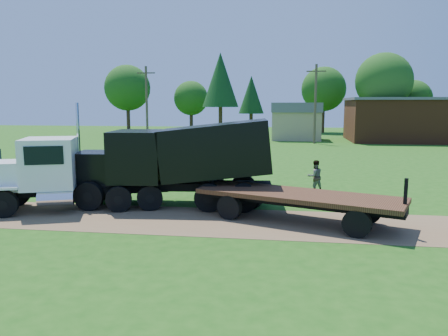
# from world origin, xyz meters

# --- Properties ---
(ground) EXTENTS (140.00, 140.00, 0.00)m
(ground) POSITION_xyz_m (0.00, 0.00, 0.00)
(ground) COLOR #1B5312
(ground) RESTS_ON ground
(dirt_track) EXTENTS (120.00, 4.20, 0.01)m
(dirt_track) POSITION_xyz_m (0.00, 0.00, 0.01)
(dirt_track) COLOR brown
(dirt_track) RESTS_ON ground
(white_semi_tractor) EXTENTS (7.76, 4.76, 4.62)m
(white_semi_tractor) POSITION_xyz_m (-7.24, 0.97, 1.58)
(white_semi_tractor) COLOR black
(white_semi_tractor) RESTS_ON ground
(black_dump_truck) EXTENTS (9.13, 3.50, 3.90)m
(black_dump_truck) POSITION_xyz_m (-1.98, 2.55, 2.14)
(black_dump_truck) COLOR black
(black_dump_truck) RESTS_ON ground
(orange_pickup) EXTENTS (5.05, 3.12, 1.31)m
(orange_pickup) POSITION_xyz_m (-3.75, 10.02, 0.65)
(orange_pickup) COLOR orange
(orange_pickup) RESTS_ON ground
(flatbed_trailer) EXTENTS (8.26, 5.02, 2.03)m
(flatbed_trailer) POSITION_xyz_m (3.24, 0.47, 0.87)
(flatbed_trailer) COLOR #391C12
(flatbed_trailer) RESTS_ON ground
(spectator_b) EXTENTS (1.00, 0.90, 1.69)m
(spectator_b) POSITION_xyz_m (4.25, 6.25, 0.85)
(spectator_b) COLOR #999999
(spectator_b) RESTS_ON ground
(brick_building) EXTENTS (15.40, 10.40, 5.30)m
(brick_building) POSITION_xyz_m (18.00, 40.00, 2.66)
(brick_building) COLOR brown
(brick_building) RESTS_ON ground
(tan_shed) EXTENTS (6.20, 5.40, 4.70)m
(tan_shed) POSITION_xyz_m (4.00, 40.00, 2.42)
(tan_shed) COLOR tan
(tan_shed) RESTS_ON ground
(utility_poles) EXTENTS (42.20, 0.28, 9.00)m
(utility_poles) POSITION_xyz_m (6.00, 35.00, 4.71)
(utility_poles) COLOR #4C392B
(utility_poles) RESTS_ON ground
(tree_row) EXTENTS (58.44, 15.90, 11.80)m
(tree_row) POSITION_xyz_m (5.96, 49.47, 6.92)
(tree_row) COLOR #352516
(tree_row) RESTS_ON ground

